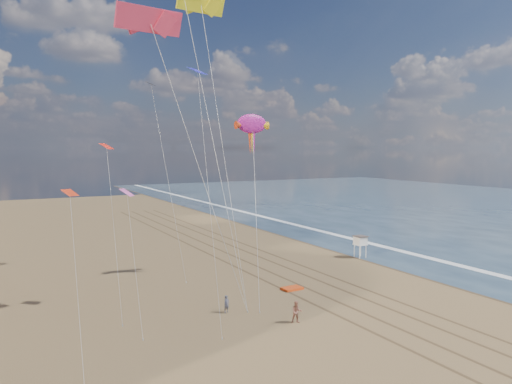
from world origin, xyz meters
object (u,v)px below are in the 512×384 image
kite_flyer_a (227,304)px  kite_flyer_b (297,312)px  grounded_kite (292,288)px  lifeguard_stand (360,241)px  show_kite (252,124)px

kite_flyer_a → kite_flyer_b: kite_flyer_b is taller
kite_flyer_b → grounded_kite: bearing=80.9°
lifeguard_stand → grounded_kite: bearing=-152.2°
lifeguard_stand → grounded_kite: (-15.88, -8.37, -2.09)m
lifeguard_stand → kite_flyer_a: lifeguard_stand is taller
grounded_kite → show_kite: show_kite is taller
show_kite → kite_flyer_a: size_ratio=13.62×
grounded_kite → show_kite: size_ratio=0.10×
show_kite → kite_flyer_b: 22.61m
kite_flyer_b → lifeguard_stand: bearing=59.9°
grounded_kite → kite_flyer_a: 9.45m
kite_flyer_b → show_kite: bearing=96.4°
grounded_kite → kite_flyer_b: (-4.86, -8.37, 0.81)m
lifeguard_stand → kite_flyer_b: (-20.73, -16.74, -1.28)m
grounded_kite → show_kite: bearing=93.0°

